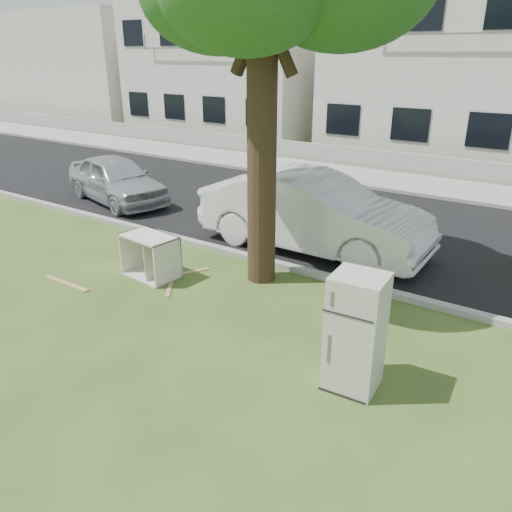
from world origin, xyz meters
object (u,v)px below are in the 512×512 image
Objects in this scene: cabinet at (150,256)px; car_center at (313,213)px; car_left at (116,179)px; fridge at (356,333)px.

car_center is (1.95, 3.08, 0.43)m from cabinet.
car_center is at bearing 64.41° from cabinet.
cabinet is at bearing 147.67° from car_center.
car_center is 1.31× the size of car_left.
fridge is 0.31× the size of car_center.
fridge is at bearing -146.12° from car_center.
fridge reaches higher than cabinet.
car_center reaches higher than cabinet.
cabinet is 3.67m from car_center.
cabinet is 0.21× the size of car_center.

